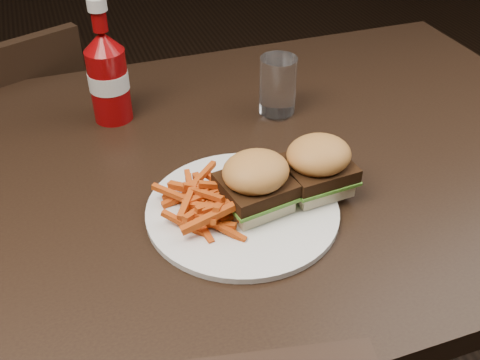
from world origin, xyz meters
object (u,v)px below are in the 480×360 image
object	(u,v)px
chair_far	(4,179)
ketchup_bottle	(110,87)
plate	(242,210)
dining_table	(245,169)
tumbler	(278,85)

from	to	relation	value
chair_far	ketchup_bottle	distance (m)	0.58
plate	ketchup_bottle	distance (m)	0.35
dining_table	plate	world-z (taller)	plate
dining_table	chair_far	xyz separation A→B (m)	(-0.43, 0.55, -0.30)
tumbler	plate	bearing A→B (deg)	-122.22
dining_table	chair_far	size ratio (longest dim) A/B	3.25
dining_table	chair_far	world-z (taller)	dining_table
plate	tumbler	xyz separation A→B (m)	(0.15, 0.24, 0.05)
ketchup_bottle	tumbler	world-z (taller)	ketchup_bottle
plate	ketchup_bottle	xyz separation A→B (m)	(-0.13, 0.32, 0.06)
chair_far	tumbler	world-z (taller)	tumbler
dining_table	plate	distance (m)	0.13
dining_table	plate	xyz separation A→B (m)	(-0.05, -0.12, 0.03)
chair_far	plate	world-z (taller)	plate
dining_table	tumbler	xyz separation A→B (m)	(0.10, 0.12, 0.08)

